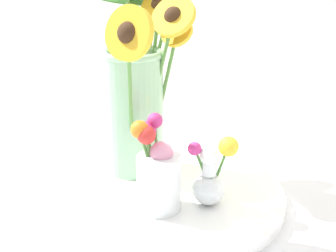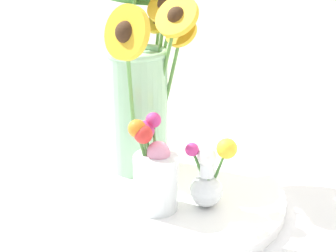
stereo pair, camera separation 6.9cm
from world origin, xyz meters
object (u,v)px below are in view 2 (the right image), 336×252
Objects in this scene: mason_jar_sunflowers at (141,91)px; vase_small_center at (154,171)px; vase_bulb_right at (209,177)px; serving_tray at (168,195)px.

mason_jar_sunflowers is 0.19m from vase_small_center.
vase_bulb_right is at bearing -5.04° from mason_jar_sunflowers.
serving_tray is 3.47× the size of vase_bulb_right.
vase_small_center reaches higher than vase_bulb_right.
mason_jar_sunflowers is 2.45× the size of vase_small_center.
mason_jar_sunflowers reaches higher than vase_small_center.
mason_jar_sunflowers reaches higher than serving_tray.
serving_tray is at bearing -170.55° from vase_bulb_right.
serving_tray is at bearing 112.67° from vase_small_center.
serving_tray is 0.10m from vase_small_center.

